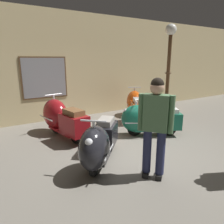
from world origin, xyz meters
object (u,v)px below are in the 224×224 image
(scooter_1, at_px, (99,144))
(scooter_2, at_px, (146,120))
(scooter_0, at_px, (61,118))
(lamppost, at_px, (169,65))
(visitor_0, at_px, (155,122))
(scooter_3, at_px, (135,104))

(scooter_1, height_order, scooter_2, scooter_1)
(scooter_0, bearing_deg, lamppost, -109.29)
(scooter_1, xyz_separation_m, lamppost, (3.22, 1.47, 1.32))
(scooter_1, distance_m, lamppost, 3.77)
(scooter_1, relative_size, lamppost, 0.51)
(lamppost, bearing_deg, scooter_1, -155.51)
(scooter_2, bearing_deg, scooter_0, -1.01)
(lamppost, distance_m, visitor_0, 3.54)
(scooter_3, bearing_deg, scooter_2, -179.24)
(scooter_2, xyz_separation_m, visitor_0, (-1.20, -1.59, 0.55))
(scooter_0, height_order, visitor_0, visitor_0)
(scooter_2, relative_size, lamppost, 0.53)
(scooter_2, bearing_deg, scooter_1, 53.99)
(scooter_3, distance_m, lamppost, 1.66)
(scooter_2, bearing_deg, visitor_0, 83.55)
(scooter_1, bearing_deg, visitor_0, 80.54)
(lamppost, bearing_deg, visitor_0, -138.90)
(scooter_3, xyz_separation_m, lamppost, (0.58, -0.84, 1.31))
(scooter_0, relative_size, scooter_3, 1.07)
(scooter_2, bearing_deg, lamppost, -123.67)
(scooter_3, relative_size, visitor_0, 1.00)
(scooter_0, distance_m, scooter_2, 2.23)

